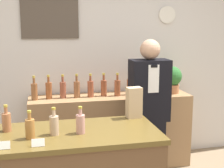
{
  "coord_description": "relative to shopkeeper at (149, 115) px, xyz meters",
  "views": [
    {
      "loc": [
        -0.69,
        -1.94,
        1.77
      ],
      "look_at": [
        -0.02,
        1.07,
        1.19
      ],
      "focal_mm": 50.0,
      "sensor_mm": 36.0,
      "label": 1
    }
  ],
  "objects": [
    {
      "name": "back_wall",
      "position": [
        -0.41,
        0.84,
        0.54
      ],
      "size": [
        5.2,
        0.09,
        2.7
      ],
      "color": "silver",
      "rests_on": "ground_plane"
    },
    {
      "name": "back_shelf",
      "position": [
        -0.3,
        0.54,
        -0.35
      ],
      "size": [
        1.97,
        0.47,
        0.92
      ],
      "color": "#9E754C",
      "rests_on": "ground_plane"
    },
    {
      "name": "shopkeeper",
      "position": [
        0.0,
        0.0,
        0.0
      ],
      "size": [
        0.41,
        0.26,
        1.63
      ],
      "color": "black",
      "rests_on": "ground_plane"
    },
    {
      "name": "potted_plant",
      "position": [
        0.49,
        0.54,
        0.29
      ],
      "size": [
        0.25,
        0.25,
        0.34
      ],
      "color": "#B27047",
      "rests_on": "back_shelf"
    },
    {
      "name": "paper_bag",
      "position": [
        -0.31,
        -0.46,
        0.27
      ],
      "size": [
        0.14,
        0.1,
        0.28
      ],
      "color": "tan",
      "rests_on": "display_counter"
    },
    {
      "name": "price_card_left",
      "position": [
        -1.39,
        -0.98,
        0.15
      ],
      "size": [
        0.09,
        0.02,
        0.06
      ],
      "color": "white",
      "rests_on": "display_counter"
    },
    {
      "name": "price_card_right",
      "position": [
        -1.15,
        -0.98,
        0.15
      ],
      "size": [
        0.09,
        0.02,
        0.06
      ],
      "color": "white",
      "rests_on": "display_counter"
    },
    {
      "name": "counter_bottle_0",
      "position": [
        -1.4,
        -0.6,
        0.21
      ],
      "size": [
        0.07,
        0.07,
        0.22
      ],
      "color": "#A86741",
      "rests_on": "display_counter"
    },
    {
      "name": "counter_bottle_1",
      "position": [
        -1.21,
        -0.81,
        0.21
      ],
      "size": [
        0.07,
        0.07,
        0.22
      ],
      "color": "#A36B32",
      "rests_on": "display_counter"
    },
    {
      "name": "counter_bottle_2",
      "position": [
        -1.03,
        -0.76,
        0.21
      ],
      "size": [
        0.07,
        0.07,
        0.22
      ],
      "color": "tan",
      "rests_on": "display_counter"
    },
    {
      "name": "counter_bottle_3",
      "position": [
        -0.83,
        -0.78,
        0.21
      ],
      "size": [
        0.07,
        0.07,
        0.22
      ],
      "color": "tan",
      "rests_on": "display_counter"
    },
    {
      "name": "shelf_bottle_0",
      "position": [
        -1.21,
        0.52,
        0.21
      ],
      "size": [
        0.07,
        0.07,
        0.28
      ],
      "color": "brown",
      "rests_on": "back_shelf"
    },
    {
      "name": "shelf_bottle_1",
      "position": [
        -1.05,
        0.55,
        0.21
      ],
      "size": [
        0.07,
        0.07,
        0.28
      ],
      "color": "brown",
      "rests_on": "back_shelf"
    },
    {
      "name": "shelf_bottle_2",
      "position": [
        -0.88,
        0.55,
        0.21
      ],
      "size": [
        0.07,
        0.07,
        0.28
      ],
      "color": "brown",
      "rests_on": "back_shelf"
    },
    {
      "name": "shelf_bottle_3",
      "position": [
        -0.72,
        0.55,
        0.21
      ],
      "size": [
        0.07,
        0.07,
        0.28
      ],
      "color": "brown",
      "rests_on": "back_shelf"
    },
    {
      "name": "shelf_bottle_4",
      "position": [
        -0.55,
        0.54,
        0.21
      ],
      "size": [
        0.07,
        0.07,
        0.28
      ],
      "color": "brown",
      "rests_on": "back_shelf"
    },
    {
      "name": "shelf_bottle_5",
      "position": [
        -0.39,
        0.55,
        0.21
      ],
      "size": [
        0.07,
        0.07,
        0.28
      ],
      "color": "brown",
      "rests_on": "back_shelf"
    },
    {
      "name": "shelf_bottle_6",
      "position": [
        -0.22,
        0.52,
        0.21
      ],
      "size": [
        0.07,
        0.07,
        0.28
      ],
      "color": "brown",
      "rests_on": "back_shelf"
    },
    {
      "name": "shelf_bottle_7",
      "position": [
        -0.06,
        0.55,
        0.21
      ],
      "size": [
        0.07,
        0.07,
        0.28
      ],
      "color": "brown",
      "rests_on": "back_shelf"
    },
    {
      "name": "shelf_bottle_8",
      "position": [
        0.1,
        0.55,
        0.21
      ],
      "size": [
        0.07,
        0.07,
        0.28
      ],
      "color": "brown",
      "rests_on": "back_shelf"
    },
    {
      "name": "shelf_bottle_9",
      "position": [
        0.27,
        0.53,
        0.21
      ],
      "size": [
        0.07,
        0.07,
        0.28
      ],
      "color": "brown",
      "rests_on": "back_shelf"
    }
  ]
}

